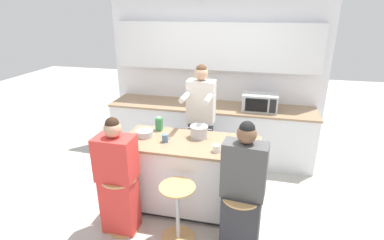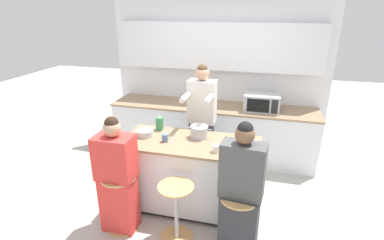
% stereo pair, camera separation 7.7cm
% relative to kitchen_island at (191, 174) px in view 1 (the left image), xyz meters
% --- Properties ---
extents(ground_plane, '(16.00, 16.00, 0.00)m').
position_rel_kitchen_island_xyz_m(ground_plane, '(0.00, 0.00, -0.46)').
color(ground_plane, '#B2ADA3').
extents(wall_back, '(3.61, 0.22, 2.70)m').
position_rel_kitchen_island_xyz_m(wall_back, '(0.00, 1.79, 1.08)').
color(wall_back, white).
rests_on(wall_back, ground_plane).
extents(back_counter, '(3.35, 0.70, 0.90)m').
position_rel_kitchen_island_xyz_m(back_counter, '(0.00, 1.45, -0.01)').
color(back_counter, silver).
rests_on(back_counter, ground_plane).
extents(kitchen_island, '(1.67, 0.75, 0.92)m').
position_rel_kitchen_island_xyz_m(kitchen_island, '(0.00, 0.00, 0.00)').
color(kitchen_island, black).
rests_on(kitchen_island, ground_plane).
extents(bar_stool_leftmost, '(0.39, 0.39, 0.68)m').
position_rel_kitchen_island_xyz_m(bar_stool_leftmost, '(-0.67, -0.59, -0.08)').
color(bar_stool_leftmost, tan).
rests_on(bar_stool_leftmost, ground_plane).
extents(bar_stool_center, '(0.39, 0.39, 0.68)m').
position_rel_kitchen_island_xyz_m(bar_stool_center, '(0.00, -0.61, -0.08)').
color(bar_stool_center, tan).
rests_on(bar_stool_center, ground_plane).
extents(bar_stool_rightmost, '(0.39, 0.39, 0.68)m').
position_rel_kitchen_island_xyz_m(bar_stool_rightmost, '(0.67, -0.63, -0.08)').
color(bar_stool_rightmost, tan).
rests_on(bar_stool_rightmost, ground_plane).
extents(person_cooking, '(0.39, 0.55, 1.73)m').
position_rel_kitchen_island_xyz_m(person_cooking, '(-0.01, 0.64, 0.40)').
color(person_cooking, '#383842').
rests_on(person_cooking, ground_plane).
extents(person_wrapped_blanket, '(0.42, 0.29, 1.39)m').
position_rel_kitchen_island_xyz_m(person_wrapped_blanket, '(-0.68, -0.60, 0.19)').
color(person_wrapped_blanket, red).
rests_on(person_wrapped_blanket, ground_plane).
extents(person_seated_near, '(0.45, 0.30, 1.46)m').
position_rel_kitchen_island_xyz_m(person_seated_near, '(0.67, -0.60, 0.20)').
color(person_seated_near, '#333338').
rests_on(person_seated_near, ground_plane).
extents(cooking_pot, '(0.31, 0.22, 0.15)m').
position_rel_kitchen_island_xyz_m(cooking_pot, '(0.07, 0.15, 0.53)').
color(cooking_pot, '#B7BABC').
rests_on(cooking_pot, kitchen_island).
extents(fruit_bowl, '(0.23, 0.23, 0.06)m').
position_rel_kitchen_island_xyz_m(fruit_bowl, '(0.68, 0.04, 0.48)').
color(fruit_bowl, white).
rests_on(fruit_bowl, kitchen_island).
extents(mixing_bowl_steel, '(0.21, 0.21, 0.08)m').
position_rel_kitchen_island_xyz_m(mixing_bowl_steel, '(-0.59, 0.02, 0.49)').
color(mixing_bowl_steel, '#B7BABC').
rests_on(mixing_bowl_steel, kitchen_island).
extents(coffee_cup_near, '(0.12, 0.09, 0.08)m').
position_rel_kitchen_island_xyz_m(coffee_cup_near, '(0.34, -0.19, 0.49)').
color(coffee_cup_near, white).
rests_on(coffee_cup_near, kitchen_island).
extents(coffee_cup_far, '(0.10, 0.07, 0.09)m').
position_rel_kitchen_island_xyz_m(coffee_cup_far, '(-0.30, -0.08, 0.50)').
color(coffee_cup_far, '#4C7099').
rests_on(coffee_cup_far, kitchen_island).
extents(juice_carton, '(0.08, 0.08, 0.19)m').
position_rel_kitchen_island_xyz_m(juice_carton, '(-0.48, 0.25, 0.54)').
color(juice_carton, '#38844C').
rests_on(juice_carton, kitchen_island).
extents(microwave, '(0.54, 0.33, 0.26)m').
position_rel_kitchen_island_xyz_m(microwave, '(0.77, 1.40, 0.57)').
color(microwave, '#B2B5B7').
rests_on(microwave, back_counter).
extents(potted_plant, '(0.21, 0.21, 0.28)m').
position_rel_kitchen_island_xyz_m(potted_plant, '(-0.26, 1.45, 0.60)').
color(potted_plant, '#93563D').
rests_on(potted_plant, back_counter).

